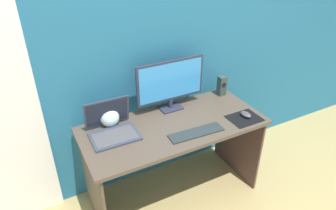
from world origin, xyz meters
name	(u,v)px	position (x,y,z in m)	size (l,w,h in m)	color
ground_plane	(173,192)	(0.00, 0.00, 0.00)	(8.00, 8.00, 0.00)	tan
wall_back	(151,42)	(0.00, 0.38, 1.25)	(6.00, 0.04, 2.50)	#236589
desk	(173,140)	(0.00, 0.00, 0.57)	(1.40, 0.63, 0.72)	#4F4135
monitor	(171,83)	(0.09, 0.22, 0.95)	(0.58, 0.14, 0.42)	#282C3D
speaker_right	(222,86)	(0.60, 0.22, 0.80)	(0.07, 0.06, 0.17)	#2F3D3E
laptop	(112,128)	(-0.45, 0.10, 0.77)	(0.34, 0.29, 0.24)	#333C4E
fishbowl	(109,117)	(-0.43, 0.22, 0.79)	(0.15, 0.15, 0.15)	silver
keyboard_external	(196,133)	(0.09, -0.18, 0.72)	(0.41, 0.11, 0.01)	#252C30
mousepad	(244,118)	(0.53, -0.18, 0.72)	(0.25, 0.20, 0.00)	black
mouse	(246,114)	(0.55, -0.17, 0.74)	(0.06, 0.10, 0.04)	#47414B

